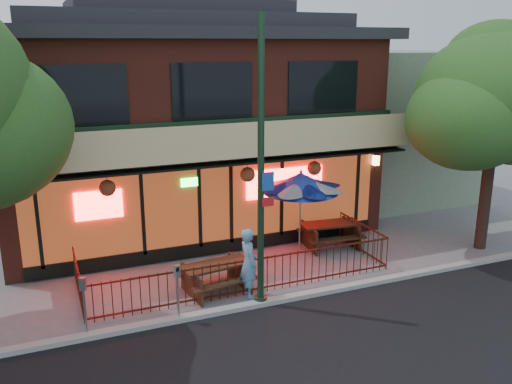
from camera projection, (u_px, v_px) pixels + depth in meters
ground at (255, 297)px, 13.99m from camera, size 80.00×80.00×0.00m
curb at (262, 303)px, 13.53m from camera, size 80.00×0.25×0.12m
restaurant_building at (179, 107)px, 19.23m from camera, size 12.96×9.49×8.05m
neighbor_building at (380, 123)px, 23.35m from camera, size 6.00×7.00×6.00m
patio_fence at (247, 267)px, 14.27m from camera, size 8.44×2.62×1.00m
street_light at (261, 183)px, 12.79m from camera, size 0.43×0.32×7.00m
street_tree_right at (497, 91)px, 16.13m from camera, size 4.80×4.80×7.02m
picnic_table_left at (216, 273)px, 14.19m from camera, size 1.98×1.62×0.77m
picnic_table_right at (330, 231)px, 17.30m from camera, size 2.01×1.63×0.80m
patio_umbrella at (301, 182)px, 16.39m from camera, size 2.31×2.31×2.64m
pedestrian at (249, 263)px, 13.79m from camera, size 0.47×0.69×1.85m
parking_meter_near at (178, 284)px, 12.53m from camera, size 0.15×0.14×1.41m
parking_meter_far at (84, 297)px, 11.84m from camera, size 0.16×0.15×1.43m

